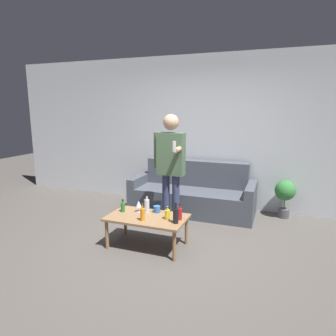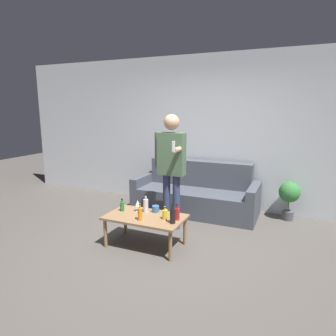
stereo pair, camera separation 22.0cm
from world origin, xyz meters
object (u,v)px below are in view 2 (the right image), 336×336
at_px(bottle_orange, 165,214).
at_px(person_standing_front, 171,162).
at_px(couch, 196,194).
at_px(coffee_table, 145,219).

xyz_separation_m(bottle_orange, person_standing_front, (-0.21, 0.69, 0.54)).
bearing_deg(couch, coffee_table, -96.34).
xyz_separation_m(couch, bottle_orange, (0.11, -1.54, 0.17)).
xyz_separation_m(coffee_table, bottle_orange, (0.28, 0.00, 0.11)).
height_order(coffee_table, person_standing_front, person_standing_front).
bearing_deg(bottle_orange, coffee_table, -179.55).
bearing_deg(bottle_orange, person_standing_front, 107.13).
bearing_deg(coffee_table, person_standing_front, 84.48).
distance_m(bottle_orange, person_standing_front, 0.90).
distance_m(couch, person_standing_front, 1.11).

